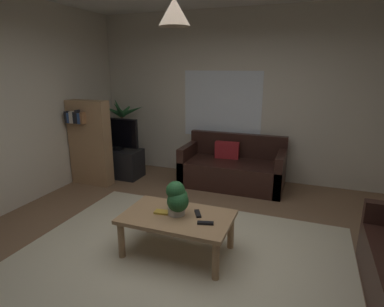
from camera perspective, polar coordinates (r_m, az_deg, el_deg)
floor at (r=3.49m, az=-1.83°, el=-18.33°), size 5.23×5.39×0.02m
rug at (r=3.33m, az=-3.24°, el=-19.90°), size 3.40×2.97×0.01m
wall_back at (r=5.54m, az=9.05°, el=10.03°), size 5.35×0.06×2.84m
window_pane at (r=5.60m, az=5.43°, el=8.78°), size 1.38×0.01×1.14m
couch_under_window at (r=5.30m, az=7.31°, el=-2.82°), size 1.66×0.80×0.82m
coffee_table at (r=3.38m, az=-2.68°, el=-12.00°), size 1.13×0.69×0.43m
book_on_table_0 at (r=3.40m, az=-5.46°, el=-10.45°), size 0.16×0.11×0.02m
remote_on_table_0 at (r=3.36m, az=1.05°, el=-10.77°), size 0.12×0.16×0.02m
remote_on_table_1 at (r=3.18m, az=2.45°, el=-12.37°), size 0.17×0.09×0.02m
potted_plant_on_table at (r=3.29m, az=-2.66°, el=-8.02°), size 0.24×0.24×0.36m
tv_stand at (r=5.86m, az=-13.32°, el=-1.59°), size 0.90×0.44×0.50m
tv at (r=5.71m, az=-13.77°, el=3.53°), size 0.91×0.16×0.56m
potted_palm_corner at (r=6.29m, az=-12.26°, el=2.67°), size 0.83×0.82×1.36m
bookshelf_corner at (r=5.48m, az=-17.95°, el=1.96°), size 0.70×0.31×1.40m
pendant_lamp at (r=3.03m, az=-3.20°, el=24.16°), size 0.28×0.28×0.57m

